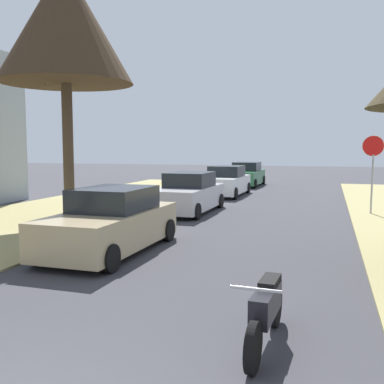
# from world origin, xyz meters

# --- Properties ---
(stop_sign_far) EXTENTS (0.81, 0.32, 2.97)m
(stop_sign_far) POSITION_xyz_m (4.37, 15.59, 2.20)
(stop_sign_far) COLOR #9EA0A5
(stop_sign_far) RESTS_ON grass_verge_right
(street_tree_left_mid_a) EXTENTS (4.35, 4.35, 8.40)m
(street_tree_left_mid_a) POSITION_xyz_m (-5.47, 10.40, 6.51)
(street_tree_left_mid_a) COLOR #483929
(street_tree_left_mid_a) RESTS_ON grass_verge_left
(parked_sedan_tan) EXTENTS (2.01, 4.43, 1.57)m
(parked_sedan_tan) POSITION_xyz_m (-2.27, 7.16, 0.72)
(parked_sedan_tan) COLOR tan
(parked_sedan_tan) RESTS_ON ground
(parked_sedan_silver) EXTENTS (2.01, 4.43, 1.57)m
(parked_sedan_silver) POSITION_xyz_m (-2.48, 14.16, 0.72)
(parked_sedan_silver) COLOR #BCBCC1
(parked_sedan_silver) RESTS_ON ground
(parked_sedan_white) EXTENTS (2.01, 4.43, 1.57)m
(parked_sedan_white) POSITION_xyz_m (-2.43, 20.66, 0.72)
(parked_sedan_white) COLOR white
(parked_sedan_white) RESTS_ON ground
(parked_sedan_green) EXTENTS (2.01, 4.43, 1.57)m
(parked_sedan_green) POSITION_xyz_m (-2.45, 26.88, 0.72)
(parked_sedan_green) COLOR #28663D
(parked_sedan_green) RESTS_ON ground
(parked_motorcycle) EXTENTS (0.60, 2.05, 0.97)m
(parked_motorcycle) POSITION_xyz_m (2.09, 2.94, 0.48)
(parked_motorcycle) COLOR black
(parked_motorcycle) RESTS_ON ground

